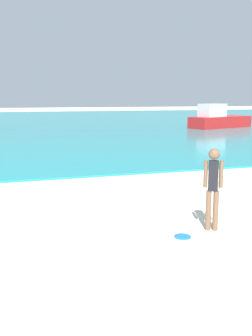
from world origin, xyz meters
TOP-DOWN VIEW (x-y plane):
  - water at (0.00, 40.09)m, footprint 160.00×60.00m
  - person_standing at (1.25, 4.67)m, footprint 0.32×0.20m
  - frisbee at (0.57, 4.48)m, footprint 0.29×0.29m
  - boat_near at (14.33, 26.24)m, footprint 5.90×3.48m

SIDE VIEW (x-z plane):
  - frisbee at x=0.57m, z-range 0.00..0.03m
  - water at x=0.00m, z-range 0.00..0.06m
  - boat_near at x=14.33m, z-range -0.23..1.68m
  - person_standing at x=1.25m, z-range 0.10..1.63m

